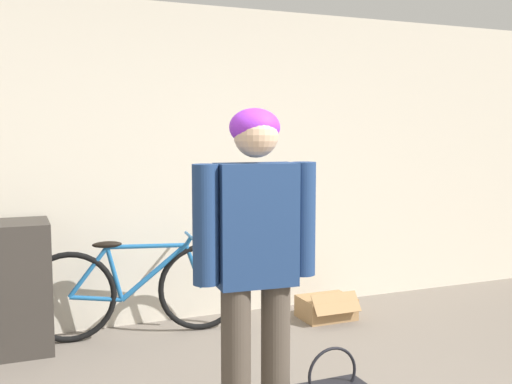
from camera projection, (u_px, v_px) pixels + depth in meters
The scene contains 4 objects.
wall_back at pixel (175, 165), 4.93m from camera, with size 8.00×0.07×2.60m.
person at pixel (256, 250), 2.95m from camera, with size 0.65×0.24×1.68m.
bicycle at pixel (137, 289), 4.59m from camera, with size 1.69×0.46×0.76m.
cardboard_box at pixel (326, 307), 5.05m from camera, with size 0.44×0.40×0.25m.
Camera 1 is at (-1.26, -1.89, 1.57)m, focal length 42.00 mm.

